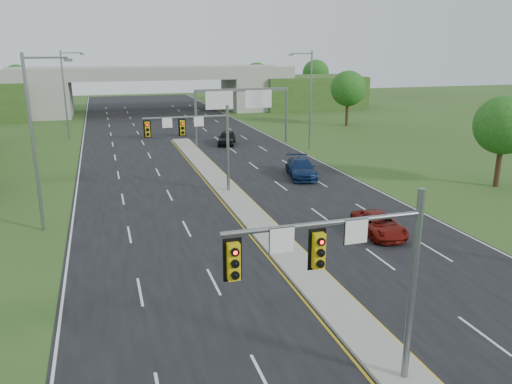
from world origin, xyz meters
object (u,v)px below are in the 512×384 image
at_px(overpass, 153,93).
at_px(car_far_b, 301,168).
at_px(car_far_c, 227,138).
at_px(sign_gantry, 241,101).
at_px(signal_mast_near, 354,265).
at_px(signal_mast_far, 199,136).
at_px(car_far_a, 379,224).

relative_size(overpass, car_far_b, 14.23).
bearing_deg(car_far_c, car_far_b, -62.63).
bearing_deg(car_far_b, sign_gantry, 105.20).
bearing_deg(car_far_c, signal_mast_near, -79.93).
height_order(signal_mast_far, car_far_b, signal_mast_far).
xyz_separation_m(signal_mast_far, sign_gantry, (8.95, 19.99, 0.51)).
distance_m(signal_mast_far, overpass, 55.13).
height_order(sign_gantry, overpass, overpass).
distance_m(signal_mast_near, overpass, 80.11).
xyz_separation_m(signal_mast_far, car_far_c, (7.20, 20.38, -3.89)).
relative_size(car_far_a, car_far_b, 0.84).
height_order(sign_gantry, car_far_a, sign_gantry).
bearing_deg(sign_gantry, car_far_c, 167.59).
relative_size(signal_mast_far, car_far_a, 1.49).
bearing_deg(signal_mast_far, overpass, 87.65).
height_order(sign_gantry, car_far_c, sign_gantry).
bearing_deg(overpass, sign_gantry, -79.21).
height_order(signal_mast_near, signal_mast_far, same).
xyz_separation_m(sign_gantry, car_far_c, (-1.74, 0.38, -4.41)).
distance_m(overpass, car_far_b, 52.78).
distance_m(signal_mast_far, car_far_c, 21.96).
bearing_deg(car_far_a, overpass, 100.82).
distance_m(car_far_b, car_far_c, 17.66).
bearing_deg(overpass, signal_mast_far, -92.35).
bearing_deg(car_far_b, signal_mast_far, -150.90).
bearing_deg(car_far_a, signal_mast_far, 131.69).
height_order(sign_gantry, car_far_b, sign_gantry).
relative_size(sign_gantry, overpass, 0.14).
distance_m(signal_mast_far, car_far_b, 10.89).
bearing_deg(sign_gantry, overpass, 100.79).
bearing_deg(car_far_c, overpass, 117.19).
height_order(signal_mast_near, sign_gantry, signal_mast_near).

